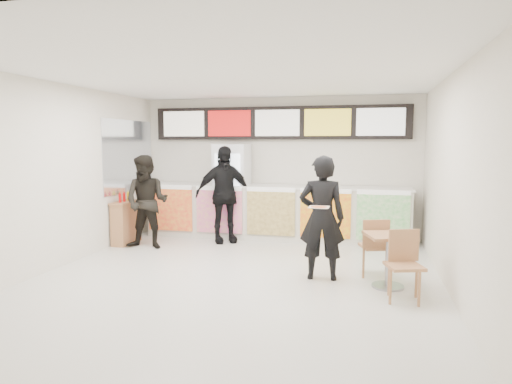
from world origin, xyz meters
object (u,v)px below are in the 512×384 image
(drinks_fridge, at_px, (232,191))
(condiment_ledge, at_px, (126,222))
(customer_left, at_px, (147,202))
(customer_mid, at_px, (224,194))
(customer_main, at_px, (322,218))
(cafe_table, at_px, (389,251))
(service_counter, at_px, (274,212))

(drinks_fridge, xyz_separation_m, condiment_ledge, (-1.89, -1.16, -0.56))
(customer_left, xyz_separation_m, customer_mid, (1.27, 0.86, 0.09))
(condiment_ledge, bearing_deg, customer_mid, 17.65)
(condiment_ledge, bearing_deg, customer_main, -20.01)
(drinks_fridge, bearing_deg, customer_main, -50.40)
(customer_mid, relative_size, cafe_table, 1.23)
(drinks_fridge, height_order, customer_mid, drinks_fridge)
(service_counter, height_order, customer_left, customer_left)
(drinks_fridge, distance_m, condiment_ledge, 2.28)
(customer_main, bearing_deg, customer_left, -24.47)
(customer_left, relative_size, cafe_table, 1.12)
(cafe_table, bearing_deg, service_counter, 110.50)
(customer_main, distance_m, cafe_table, 1.06)
(service_counter, relative_size, customer_left, 3.09)
(customer_main, distance_m, customer_mid, 3.02)
(drinks_fridge, height_order, condiment_ledge, drinks_fridge)
(service_counter, relative_size, cafe_table, 3.47)
(service_counter, relative_size, drinks_fridge, 2.78)
(cafe_table, bearing_deg, drinks_fridge, 120.38)
(drinks_fridge, distance_m, customer_mid, 0.56)
(customer_mid, xyz_separation_m, cafe_table, (3.15, -2.26, -0.46))
(customer_mid, bearing_deg, cafe_table, -67.60)
(customer_left, distance_m, customer_mid, 1.54)
(service_counter, relative_size, condiment_ledge, 5.40)
(drinks_fridge, bearing_deg, cafe_table, -41.91)
(customer_mid, bearing_deg, service_counter, -2.09)
(drinks_fridge, relative_size, condiment_ledge, 1.94)
(customer_mid, distance_m, cafe_table, 3.90)
(drinks_fridge, distance_m, cafe_table, 4.25)
(condiment_ledge, bearing_deg, customer_left, -23.55)
(service_counter, distance_m, condiment_ledge, 3.04)
(customer_left, relative_size, condiment_ledge, 1.75)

